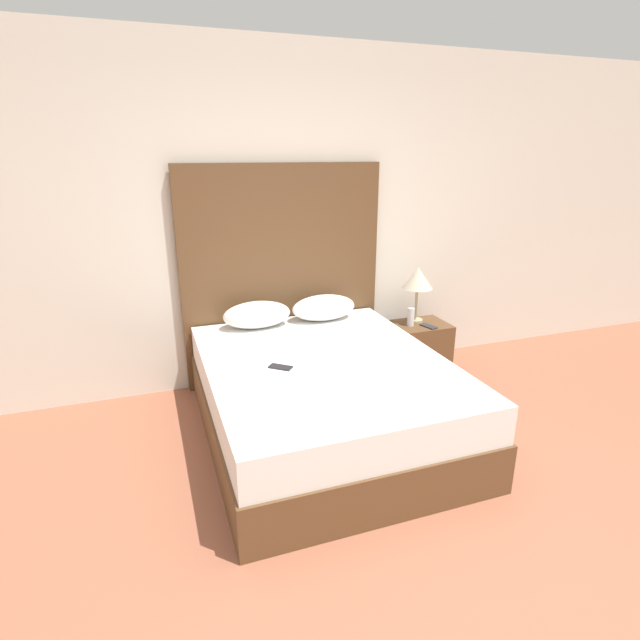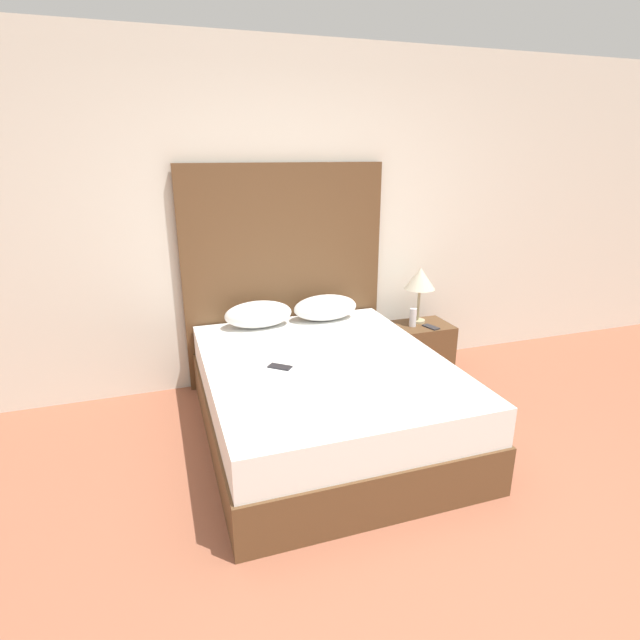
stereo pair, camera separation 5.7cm
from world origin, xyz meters
name	(u,v)px [view 1 (the left image)]	position (x,y,z in m)	size (l,w,h in m)	color
ground_plane	(446,579)	(0.00, 0.00, 0.00)	(16.00, 16.00, 0.00)	#9E5B42
wall_back	(291,220)	(0.00, 2.47, 1.35)	(10.00, 0.06, 2.70)	silver
bed	(325,398)	(-0.10, 1.38, 0.28)	(1.59, 1.97, 0.56)	brown
headboard	(283,276)	(-0.10, 2.39, 0.90)	(1.67, 0.05, 1.81)	brown
pillow_left	(257,315)	(-0.38, 2.18, 0.67)	(0.53, 0.28, 0.21)	white
pillow_right	(324,308)	(0.18, 2.18, 0.67)	(0.53, 0.28, 0.21)	white
phone_on_bed	(281,367)	(-0.41, 1.35, 0.57)	(0.16, 0.15, 0.01)	#232328
nightstand	(420,348)	(1.06, 2.09, 0.23)	(0.46, 0.38, 0.45)	brown
table_lamp	(418,279)	(1.04, 2.16, 0.84)	(0.26, 0.26, 0.49)	tan
phone_on_nightstand	(429,326)	(1.08, 1.99, 0.46)	(0.11, 0.16, 0.01)	#232328
toiletry_bottle	(411,317)	(0.95, 2.07, 0.53)	(0.06, 0.06, 0.16)	silver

